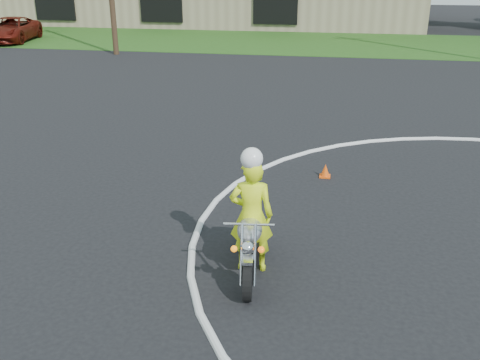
# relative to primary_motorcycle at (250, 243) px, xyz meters

# --- Properties ---
(grass_strip) EXTENTS (120.00, 10.00, 0.02)m
(grass_strip) POSITION_rel_primary_motorcycle_xyz_m (4.84, 25.56, -0.51)
(grass_strip) COLOR #1E4714
(grass_strip) RESTS_ON ground
(primary_motorcycle) EXTENTS (0.72, 2.05, 1.08)m
(primary_motorcycle) POSITION_rel_primary_motorcycle_xyz_m (0.00, 0.00, 0.00)
(primary_motorcycle) COLOR black
(primary_motorcycle) RESTS_ON ground
(rider_primary_grp) EXTENTS (0.71, 0.51, 2.00)m
(rider_primary_grp) POSITION_rel_primary_motorcycle_xyz_m (-0.01, 0.14, 0.44)
(rider_primary_grp) COLOR #E7FF1A
(rider_primary_grp) RESTS_ON ground
(pickup_grp) EXTENTS (3.26, 5.42, 1.41)m
(pickup_grp) POSITION_rel_primary_motorcycle_xyz_m (-18.12, 22.89, 0.18)
(pickup_grp) COLOR #541109
(pickup_grp) RESTS_ON ground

